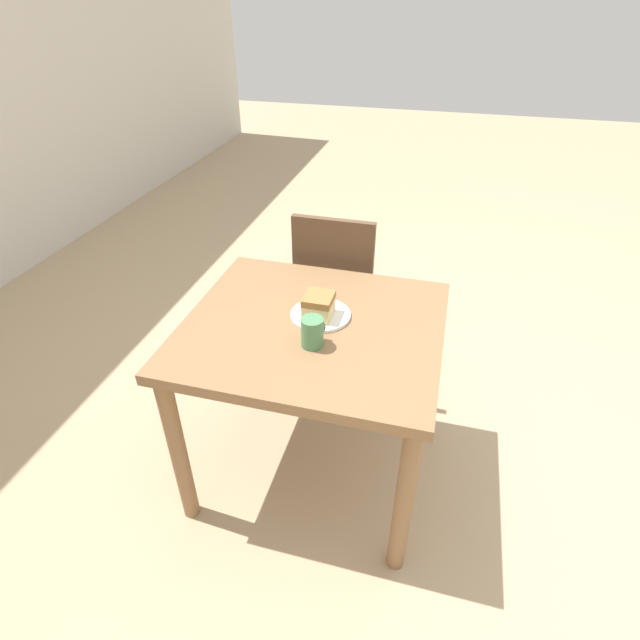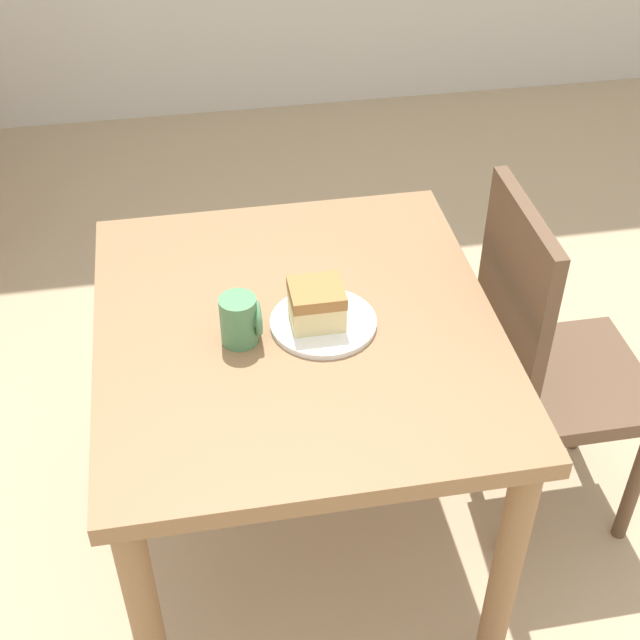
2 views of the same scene
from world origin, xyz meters
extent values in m
cube|color=olive|center=(-0.07, 0.58, 0.70)|extent=(0.80, 0.89, 0.04)
cylinder|color=olive|center=(-0.42, 0.19, 0.34)|extent=(0.06, 0.06, 0.68)
cylinder|color=olive|center=(0.28, 0.19, 0.34)|extent=(0.06, 0.06, 0.68)
cylinder|color=olive|center=(-0.42, 0.97, 0.34)|extent=(0.06, 0.06, 0.68)
cylinder|color=olive|center=(0.28, 0.97, 0.34)|extent=(0.06, 0.06, 0.68)
cube|color=brown|center=(0.57, 0.63, 0.42)|extent=(0.37, 0.37, 0.04)
cylinder|color=brown|center=(0.73, 0.47, 0.20)|extent=(0.04, 0.04, 0.40)
cylinder|color=brown|center=(0.73, 0.78, 0.20)|extent=(0.04, 0.04, 0.40)
cylinder|color=brown|center=(0.42, 0.47, 0.20)|extent=(0.04, 0.04, 0.40)
cylinder|color=brown|center=(0.42, 0.78, 0.20)|extent=(0.04, 0.04, 0.40)
cube|color=brown|center=(0.41, 0.63, 0.67)|extent=(0.03, 0.35, 0.47)
cylinder|color=white|center=(-0.02, 0.57, 0.73)|extent=(0.21, 0.21, 0.01)
cube|color=beige|center=(-0.03, 0.57, 0.76)|extent=(0.10, 0.10, 0.06)
cube|color=#A3703D|center=(-0.03, 0.57, 0.80)|extent=(0.10, 0.10, 0.03)
cylinder|color=#4C8456|center=(-0.19, 0.55, 0.77)|extent=(0.07, 0.07, 0.10)
torus|color=#4C8456|center=(-0.15, 0.55, 0.77)|extent=(0.01, 0.07, 0.07)
camera|label=1|loc=(-1.43, 0.19, 1.71)|focal=28.00mm
camera|label=2|loc=(-0.26, -0.77, 1.86)|focal=50.00mm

